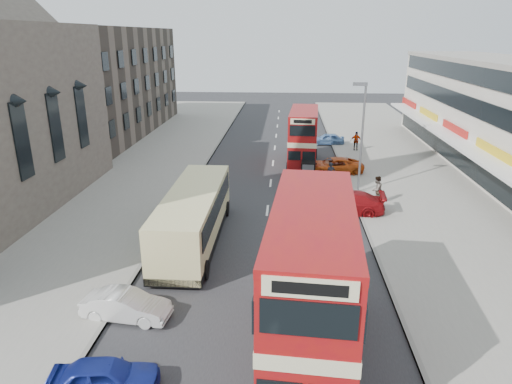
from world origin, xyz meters
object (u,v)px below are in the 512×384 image
at_px(car_left_near, 105,377).
at_px(street_lamp, 361,130).
at_px(cyclist, 330,180).
at_px(bus_second, 303,137).
at_px(car_right_a, 345,203).
at_px(car_left_front, 126,306).
at_px(bus_main, 311,285).
at_px(pedestrian_near, 377,190).
at_px(pedestrian_far, 356,141).
at_px(car_right_c, 327,139).
at_px(coach, 194,215).
at_px(car_right_b, 334,166).

bearing_deg(car_left_near, street_lamp, -35.73).
xyz_separation_m(street_lamp, cyclist, (-1.92, 0.81, -4.08)).
height_order(bus_second, car_left_near, bus_second).
bearing_deg(car_right_a, car_left_front, -35.61).
distance_m(bus_main, car_left_near, 7.51).
bearing_deg(car_left_front, pedestrian_near, -35.07).
bearing_deg(pedestrian_far, car_left_near, -108.31).
relative_size(car_right_c, pedestrian_near, 1.85).
bearing_deg(car_left_near, bus_second, -22.03).
height_order(bus_main, pedestrian_far, bus_main).
xyz_separation_m(car_left_near, cyclist, (9.23, 21.65, 0.10)).
relative_size(bus_main, cyclist, 4.91).
bearing_deg(car_right_c, car_right_a, -0.56).
xyz_separation_m(bus_second, car_left_near, (-7.34, -28.47, -1.92)).
xyz_separation_m(bus_second, pedestrian_near, (4.75, -10.09, -1.39)).
bearing_deg(bus_main, street_lamp, -99.16).
relative_size(street_lamp, coach, 0.76).
xyz_separation_m(car_right_b, pedestrian_far, (2.95, 8.03, 0.41)).
distance_m(car_right_b, cyclist, 4.20).
relative_size(street_lamp, bus_main, 0.78).
bearing_deg(bus_main, pedestrian_near, -104.17).
height_order(bus_main, bus_second, bus_main).
relative_size(car_right_b, car_right_c, 1.36).
xyz_separation_m(car_left_near, car_right_a, (9.77, 16.71, 0.13)).
distance_m(bus_main, coach, 11.20).
xyz_separation_m(bus_main, car_right_a, (3.01, 14.41, -2.22)).
bearing_deg(cyclist, car_right_a, -90.83).
height_order(car_left_front, pedestrian_near, pedestrian_near).
distance_m(street_lamp, pedestrian_far, 13.61).
relative_size(car_right_b, pedestrian_far, 2.61).
distance_m(car_left_front, pedestrian_near, 19.16).
relative_size(coach, cyclist, 5.09).
bearing_deg(car_left_front, car_right_c, -11.69).
bearing_deg(car_left_front, pedestrian_far, -17.65).
bearing_deg(cyclist, bus_main, -104.31).
distance_m(car_left_near, pedestrian_near, 22.01).
bearing_deg(car_left_near, car_right_c, -23.12).
height_order(car_left_front, pedestrian_far, pedestrian_far).
bearing_deg(car_right_b, car_left_front, -32.90).
height_order(coach, pedestrian_far, coach).
height_order(coach, car_right_b, coach).
height_order(coach, pedestrian_near, coach).
height_order(bus_main, pedestrian_near, bus_main).
relative_size(coach, car_right_b, 2.18).
bearing_deg(street_lamp, car_left_near, -118.14).
bearing_deg(car_right_c, pedestrian_near, 6.58).
height_order(bus_main, car_right_c, bus_main).
xyz_separation_m(car_left_front, pedestrian_far, (13.52, 29.71, 0.49)).
height_order(bus_second, pedestrian_far, bus_second).
bearing_deg(car_left_near, car_left_front, 2.09).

